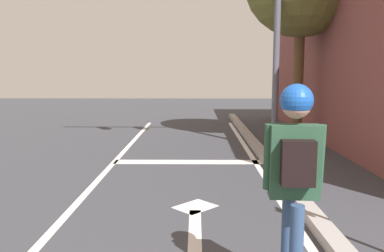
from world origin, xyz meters
The scene contains 7 objects.
lane_line_center centered at (-0.27, 6.00, 0.00)m, with size 0.12×20.00×0.01m, color silver.
lane_line_curbside centered at (2.81, 6.00, 0.00)m, with size 0.12×20.00×0.01m, color silver.
stop_bar centered at (1.35, 9.35, 0.00)m, with size 3.23×0.40×0.01m, color silver.
lane_arrow_stem centered at (1.51, 5.61, 0.00)m, with size 0.16×1.40×0.01m, color silver.
lane_arrow_head centered at (1.51, 6.46, 0.00)m, with size 0.56×0.44×0.01m, color silver.
curb_strip centered at (3.06, 6.00, 0.07)m, with size 0.24×24.00×0.14m, color #9E9A96.
skater centered at (2.32, 4.03, 1.23)m, with size 0.49×0.65×1.79m.
Camera 1 is at (1.52, 0.87, 1.96)m, focal length 37.13 mm.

